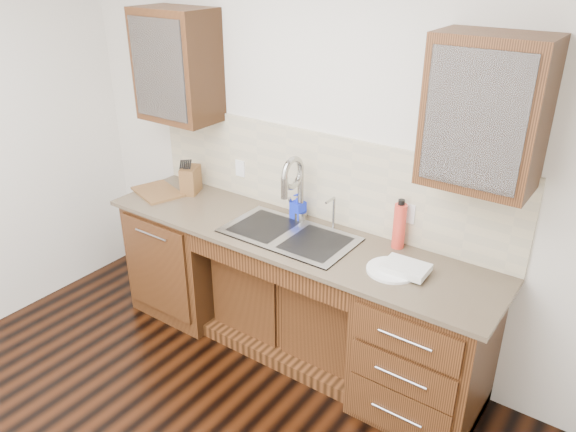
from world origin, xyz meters
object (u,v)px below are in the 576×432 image
Objects in this scene: soap_bottle at (298,206)px; plate at (392,270)px; water_bottle at (399,226)px; knife_block at (191,180)px; cutting_board at (157,192)px.

soap_bottle is 0.64× the size of plate.
water_bottle is 1.43× the size of knife_block.
soap_bottle is 0.90m from knife_block.
plate is 1.72m from knife_block.
plate is 1.46× the size of knife_block.
soap_bottle reaches higher than plate.
plate is at bearing -9.56° from soap_bottle.
cutting_board is (-1.81, -0.27, -0.13)m from water_bottle.
soap_bottle is 0.71m from water_bottle.
knife_block reaches higher than plate.
plate is 1.90m from cutting_board.
plate is (0.81, -0.25, -0.08)m from soap_bottle.
cutting_board is (-1.09, -0.24, -0.08)m from soap_bottle.
water_bottle is at bearing 8.39° from cutting_board.
soap_bottle is at bearing 12.34° from cutting_board.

